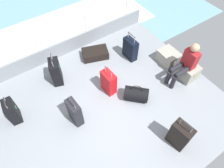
{
  "coord_description": "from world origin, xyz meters",
  "views": [
    {
      "loc": [
        2.07,
        -1.3,
        4.17
      ],
      "look_at": [
        -0.35,
        0.34,
        0.25
      ],
      "focal_mm": 32.69,
      "sensor_mm": 36.0,
      "label": 1
    }
  ],
  "objects": [
    {
      "name": "suitcase_5",
      "position": [
        -0.13,
        -0.77,
        0.34
      ],
      "size": [
        0.38,
        0.21,
        0.78
      ],
      "color": "black",
      "rests_on": "ground_plane"
    },
    {
      "name": "gunwale_port",
      "position": [
        -2.17,
        0.0,
        0.23
      ],
      "size": [
        0.06,
        5.2,
        0.45
      ],
      "primitive_type": "cube",
      "color": "gray",
      "rests_on": "ground_plane"
    },
    {
      "name": "duffel_bag",
      "position": [
        0.16,
        0.68,
        0.17
      ],
      "size": [
        0.64,
        0.64,
        0.5
      ],
      "color": "black",
      "rests_on": "ground_plane"
    },
    {
      "name": "suitcase_2",
      "position": [
        -1.38,
        -0.63,
        0.34
      ],
      "size": [
        0.45,
        0.35,
        0.86
      ],
      "color": "black",
      "rests_on": "ground_plane"
    },
    {
      "name": "passenger_seated",
      "position": [
        0.32,
        1.99,
        0.59
      ],
      "size": [
        0.34,
        0.66,
        1.11
      ],
      "color": "maroon",
      "rests_on": "ground_plane"
    },
    {
      "name": "suitcase_6",
      "position": [
        -0.41,
        0.28,
        0.31
      ],
      "size": [
        0.39,
        0.24,
        0.78
      ],
      "color": "red",
      "rests_on": "ground_plane"
    },
    {
      "name": "sea_wake",
      "position": [
        -3.6,
        0.0,
        -0.34
      ],
      "size": [
        12.0,
        12.0,
        0.01
      ],
      "color": "#6B99A8",
      "rests_on": "ground_plane"
    },
    {
      "name": "railing_port",
      "position": [
        -2.17,
        0.0,
        0.78
      ],
      "size": [
        0.04,
        4.2,
        1.02
      ],
      "color": "silver",
      "rests_on": "ground_plane"
    },
    {
      "name": "cargo_crate_0",
      "position": [
        -0.3,
        2.15,
        0.17
      ],
      "size": [
        0.57,
        0.45,
        0.35
      ],
      "color": "gray",
      "rests_on": "ground_plane"
    },
    {
      "name": "ground_plane",
      "position": [
        0.0,
        0.0,
        -0.03
      ],
      "size": [
        4.4,
        5.2,
        0.06
      ],
      "primitive_type": "cube",
      "color": "gray"
    },
    {
      "name": "suitcase_4",
      "position": [
        -1.03,
        1.4,
        0.3
      ],
      "size": [
        0.44,
        0.21,
        0.8
      ],
      "color": "black",
      "rests_on": "ground_plane"
    },
    {
      "name": "suitcase_3",
      "position": [
        1.5,
        0.7,
        0.34
      ],
      "size": [
        0.43,
        0.3,
        0.85
      ],
      "color": "black",
      "rests_on": "ground_plane"
    },
    {
      "name": "suitcase_7",
      "position": [
        -0.92,
        -1.88,
        0.3
      ],
      "size": [
        0.38,
        0.24,
        0.7
      ],
      "color": "black",
      "rests_on": "ground_plane"
    },
    {
      "name": "suitcase_1",
      "position": [
        -1.59,
        0.61,
        0.11
      ],
      "size": [
        0.64,
        0.8,
        0.22
      ],
      "color": "black",
      "rests_on": "ground_plane"
    },
    {
      "name": "cargo_crate_1",
      "position": [
        0.32,
        2.18,
        0.21
      ],
      "size": [
        0.6,
        0.42,
        0.41
      ],
      "color": "gray",
      "rests_on": "ground_plane"
    }
  ]
}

